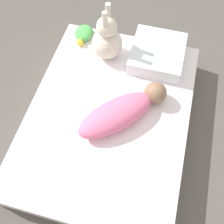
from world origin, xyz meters
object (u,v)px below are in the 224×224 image
at_px(swaddled_baby, 123,111).
at_px(turtle_plush, 84,34).
at_px(pillow, 157,53).
at_px(bunny_plush, 107,40).

bearing_deg(swaddled_baby, turtle_plush, 81.05).
bearing_deg(turtle_plush, pillow, 83.16).
bearing_deg(bunny_plush, turtle_plush, -118.57).
xyz_separation_m(swaddled_baby, bunny_plush, (-0.43, -0.21, 0.07)).
height_order(swaddled_baby, turtle_plush, swaddled_baby).
height_order(swaddled_baby, bunny_plush, bunny_plush).
distance_m(pillow, bunny_plush, 0.34).
bearing_deg(bunny_plush, pillow, 98.11).
distance_m(swaddled_baby, pillow, 0.49).
relative_size(pillow, turtle_plush, 1.94).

